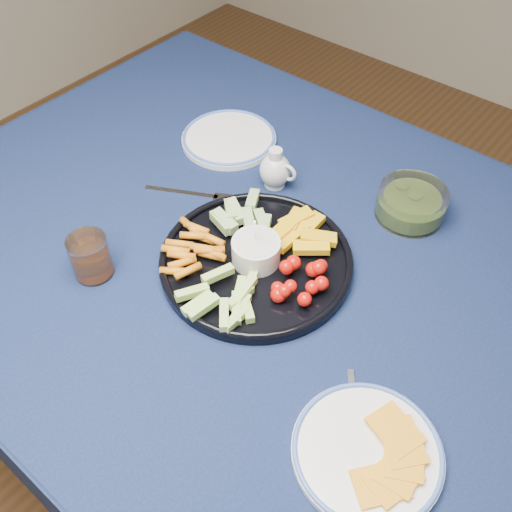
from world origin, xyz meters
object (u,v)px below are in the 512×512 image
Objects in this scene: dining_table at (309,309)px; creamer_pitcher at (275,170)px; crudite_platter at (255,257)px; juice_tumbler at (91,259)px; pickle_bowl at (411,205)px; cheese_plate at (368,451)px; side_plate_extra at (229,138)px.

creamer_pitcher reaches higher than dining_table.
crudite_platter is 4.25× the size of juice_tumbler.
crudite_platter is 0.23m from creamer_pitcher.
pickle_bowl is 0.61m from juice_tumbler.
pickle_bowl is 0.51m from cheese_plate.
dining_table is at bearing -29.00° from side_plate_extra.
side_plate_extra is at bearing 138.57° from crudite_platter.
pickle_bowl reaches higher than side_plate_extra.
dining_table is 0.41m from juice_tumbler.
pickle_bowl is at bearing 62.80° from crudite_platter.
pickle_bowl reaches higher than cheese_plate.
creamer_pitcher is 0.18m from side_plate_extra.
creamer_pitcher is 0.67× the size of pickle_bowl.
dining_table is 4.77× the size of crudite_platter.
pickle_bowl is 0.44m from side_plate_extra.
crudite_platter reaches higher than juice_tumbler.
juice_tumbler is (-0.36, -0.49, 0.01)m from pickle_bowl.
side_plate_extra is (-0.28, 0.25, -0.01)m from crudite_platter.
cheese_plate is 0.56m from juice_tumbler.
crudite_platter is 1.64× the size of cheese_plate.
cheese_plate is (0.46, -0.37, -0.03)m from creamer_pitcher.
juice_tumbler is (-0.21, -0.20, 0.02)m from crudite_platter.
creamer_pitcher is 0.59m from cheese_plate.
crudite_platter is 2.62× the size of pickle_bowl.
cheese_plate is (0.35, -0.18, -0.01)m from crudite_platter.
cheese_plate reaches higher than dining_table.
dining_table is 20.26× the size of juice_tumbler.
creamer_pitcher is at bearing -16.57° from side_plate_extra.
creamer_pitcher is 0.41m from juice_tumbler.
dining_table is 0.34m from cheese_plate.
crudite_platter is 1.64× the size of side_plate_extra.
pickle_bowl is 0.63× the size of cheese_plate.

